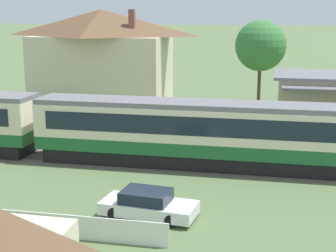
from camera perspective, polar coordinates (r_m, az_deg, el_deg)
The scene contains 5 objects.
ground_plane at distance 31.90m, azimuth 14.51°, elevation -4.72°, with size 600.00×600.00×0.00m, color #566B42.
passenger_train at distance 31.02m, azimuth 4.59°, elevation -0.59°, with size 64.68×2.96×4.00m.
station_house_brown_roof at distance 52.96m, azimuth -7.35°, elevation 7.78°, with size 14.19×8.54×9.40m.
parked_car_white at distance 23.98m, azimuth -2.22°, elevation -8.68°, with size 4.57×2.35×1.27m.
yard_tree_0 at distance 51.60m, azimuth 10.22°, elevation 8.75°, with size 4.99×4.99×8.43m.
Camera 1 is at (-1.72, -30.44, 9.36)m, focal length 55.00 mm.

